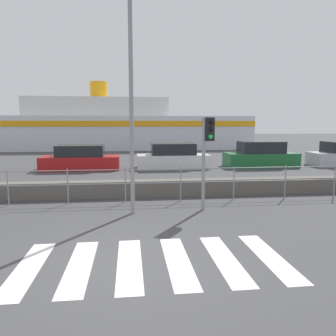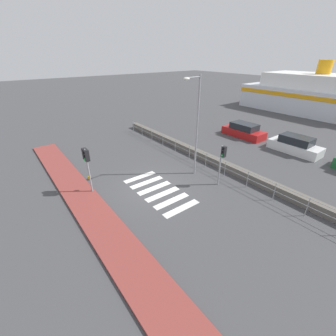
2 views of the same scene
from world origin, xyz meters
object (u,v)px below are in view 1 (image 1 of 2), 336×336
object	(u,v)px
streetlamp	(131,65)
parked_car_white	(173,158)
parked_car_green	(261,156)
traffic_light_far	(207,143)
parked_car_red	(81,159)
ferry_boat	(122,127)

from	to	relation	value
streetlamp	parked_car_white	distance (m)	10.77
parked_car_white	parked_car_green	world-z (taller)	parked_car_green
parked_car_white	parked_car_green	bearing A→B (deg)	0.00
parked_car_white	traffic_light_far	bearing A→B (deg)	-91.50
traffic_light_far	parked_car_green	size ratio (longest dim) A/B	0.64
traffic_light_far	parked_car_white	distance (m)	9.62
parked_car_red	parked_car_white	world-z (taller)	parked_car_white
ferry_boat	parked_car_red	bearing A→B (deg)	-96.63
parked_car_red	parked_car_green	xyz separation A→B (m)	(10.63, 0.00, 0.06)
parked_car_green	parked_car_red	bearing A→B (deg)	180.00
streetlamp	parked_car_red	xyz separation A→B (m)	(-2.83, 9.89, -3.51)
ferry_boat	parked_car_green	distance (m)	19.28
streetlamp	ferry_boat	size ratio (longest dim) A/B	0.26
parked_car_white	parked_car_green	distance (m)	5.34
ferry_boat	parked_car_white	bearing A→B (deg)	-79.16
parked_car_white	parked_car_green	xyz separation A→B (m)	(5.34, 0.00, 0.03)
ferry_boat	streetlamp	bearing A→B (deg)	-88.23
traffic_light_far	streetlamp	distance (m)	3.05
streetlamp	parked_car_red	world-z (taller)	streetlamp
parked_car_red	ferry_boat	bearing A→B (deg)	83.37
traffic_light_far	parked_car_white	bearing A→B (deg)	88.50
traffic_light_far	parked_car_red	world-z (taller)	traffic_light_far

